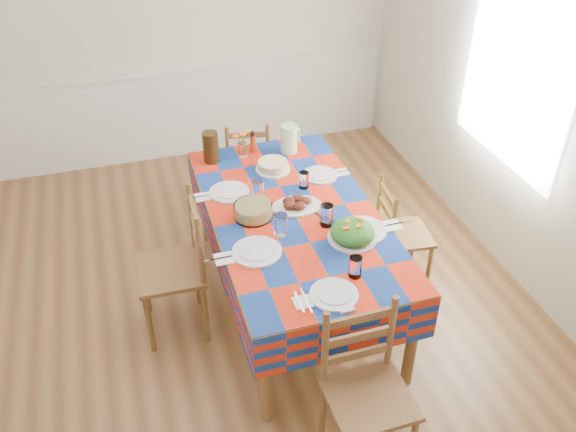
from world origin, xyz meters
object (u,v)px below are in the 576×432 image
(meat_platter, at_px, (297,204))
(chair_right, at_px, (399,235))
(green_pitcher, at_px, (289,139))
(chair_far, at_px, (248,165))
(tea_pitcher, at_px, (211,147))
(chair_near, at_px, (366,392))
(chair_left, at_px, (177,269))
(dining_table, at_px, (294,223))

(meat_platter, relative_size, chair_right, 0.40)
(meat_platter, bearing_deg, green_pitcher, 76.68)
(chair_far, bearing_deg, tea_pitcher, 60.14)
(chair_near, xyz_separation_m, chair_right, (0.81, 1.27, -0.06))
(tea_pitcher, relative_size, chair_right, 0.28)
(chair_near, distance_m, chair_left, 1.50)
(tea_pitcher, relative_size, chair_near, 0.24)
(chair_right, bearing_deg, dining_table, 96.92)
(green_pitcher, relative_size, chair_left, 0.21)
(meat_platter, height_order, chair_near, chair_near)
(dining_table, xyz_separation_m, chair_right, (0.81, 0.00, -0.28))
(dining_table, height_order, chair_right, chair_right)
(chair_left, bearing_deg, chair_near, 34.35)
(dining_table, xyz_separation_m, meat_platter, (0.04, 0.06, 0.11))
(meat_platter, xyz_separation_m, chair_far, (-0.04, 1.22, -0.38))
(dining_table, height_order, tea_pitcher, tea_pitcher)
(meat_platter, relative_size, tea_pitcher, 1.44)
(meat_platter, xyz_separation_m, chair_near, (-0.04, -1.33, -0.33))
(meat_platter, relative_size, chair_near, 0.35)
(chair_near, bearing_deg, chair_left, 121.69)
(meat_platter, distance_m, tea_pitcher, 0.89)
(chair_left, height_order, chair_right, chair_left)
(dining_table, relative_size, tea_pitcher, 8.58)
(dining_table, xyz_separation_m, green_pitcher, (0.21, 0.80, 0.20))
(dining_table, xyz_separation_m, chair_far, (-0.01, 1.28, -0.27))
(chair_near, bearing_deg, chair_right, 56.93)
(dining_table, bearing_deg, meat_platter, 57.39)
(dining_table, bearing_deg, tea_pitcher, 114.82)
(meat_platter, height_order, chair_left, chair_left)
(chair_far, relative_size, chair_left, 0.85)
(dining_table, bearing_deg, chair_left, -179.88)
(meat_platter, xyz_separation_m, chair_right, (0.77, -0.05, -0.39))
(chair_near, bearing_deg, chair_far, 89.55)
(meat_platter, bearing_deg, chair_far, 92.02)
(green_pitcher, xyz_separation_m, tea_pitcher, (-0.60, 0.03, 0.01))
(chair_far, relative_size, chair_right, 1.02)
(chair_near, height_order, chair_far, chair_near)
(tea_pitcher, height_order, chair_left, same)
(dining_table, height_order, green_pitcher, green_pitcher)
(chair_near, bearing_deg, meat_platter, 87.83)
(chair_left, xyz_separation_m, chair_right, (1.61, 0.01, -0.08))
(meat_platter, height_order, tea_pitcher, tea_pitcher)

